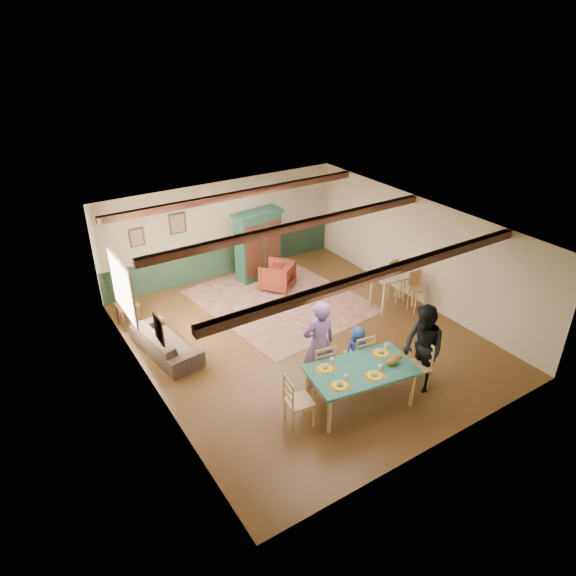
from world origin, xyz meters
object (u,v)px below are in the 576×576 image
person_child (357,351)px  armchair (277,275)px  dining_chair_end_right (416,366)px  sofa (166,342)px  cat (393,360)px  dining_chair_far_right (359,354)px  table_lamp (125,294)px  counter_table (393,290)px  person_woman (423,348)px  person_man (319,344)px  end_table (129,315)px  bar_stool_left (397,282)px  dining_chair_far_left (320,364)px  bar_stool_right (417,293)px  dining_table (360,387)px  dining_chair_end_left (299,400)px  armoire (258,245)px

person_child → armchair: 4.13m
dining_chair_end_right → sofa: 5.30m
cat → dining_chair_far_right: bearing=100.4°
table_lamp → counter_table: table_lamp is taller
cat → table_lamp: bearing=131.3°
counter_table → person_woman: bearing=-123.2°
person_man → end_table: bearing=-50.2°
dining_chair_far_right → bar_stool_left: bearing=-137.1°
person_woman → sofa: 5.41m
person_woman → table_lamp: bearing=-133.2°
dining_chair_far_left → person_child: (0.88, -0.05, 0.03)m
dining_chair_far_left → dining_chair_far_right: size_ratio=1.00×
dining_chair_far_right → person_child: person_child is taller
sofa → bar_stool_right: bearing=-112.8°
dining_chair_end_right → end_table: dining_chair_end_right is taller
end_table → bar_stool_right: (6.24, -3.18, 0.23)m
dining_chair_far_left → person_man: 0.43m
armchair → bar_stool_left: size_ratio=0.77×
table_lamp → dining_chair_end_right: bearing=-52.7°
dining_table → table_lamp: table_lamp is taller
cat → end_table: 6.36m
dining_chair_far_left → bar_stool_left: 4.13m
armchair → dining_chair_far_left: bearing=32.1°
person_man → table_lamp: bearing=-50.2°
dining_chair_far_right → person_woman: size_ratio=0.58×
end_table → bar_stool_right: bar_stool_right is taller
sofa → cat: bearing=-148.5°
person_child → armchair: person_child is taller
dining_chair_end_right → bar_stool_left: bar_stool_left is taller
dining_chair_far_left → dining_chair_end_left: same height
cat → dining_chair_end_left: bearing=176.6°
dining_chair_far_left → table_lamp: (-2.50, 4.29, 0.33)m
dining_chair_far_right → bar_stool_left: 3.44m
sofa → bar_stool_left: bearing=-106.5°
table_lamp → bar_stool_right: table_lamp is taller
counter_table → bar_stool_left: bearing=30.7°
person_man → armchair: 4.25m
dining_chair_end_right → person_woman: 0.40m
armchair → dining_chair_end_right: bearing=53.1°
person_woman → person_child: (-0.78, 1.01, -0.35)m
counter_table → bar_stool_left: (0.31, 0.19, 0.07)m
cat → person_child: bearing=99.5°
counter_table → person_child: bearing=-146.8°
dining_chair_end_left → bar_stool_right: size_ratio=0.99×
sofa → armoire: bearing=-66.1°
dining_table → end_table: (-2.82, 5.14, -0.12)m
table_lamp → bar_stool_left: size_ratio=0.50×
person_man → armchair: person_man is taller
person_child → bar_stool_left: bearing=-138.2°
sofa → table_lamp: bearing=4.7°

